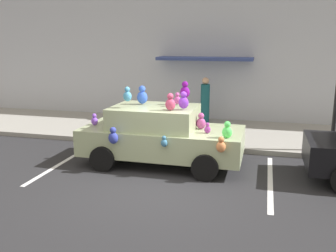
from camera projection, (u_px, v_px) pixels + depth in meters
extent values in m
plane|color=#262628|center=(159.00, 187.00, 8.37)|extent=(60.00, 60.00, 0.00)
cube|color=gray|center=(198.00, 132.00, 13.06)|extent=(24.00, 4.00, 0.15)
cube|color=#B2B7C1|center=(210.00, 41.00, 14.38)|extent=(24.00, 0.30, 6.40)
cube|color=navy|center=(205.00, 59.00, 14.02)|extent=(3.60, 1.10, 0.12)
cube|color=silver|center=(270.00, 181.00, 8.70)|extent=(0.12, 3.60, 0.01)
cube|color=silver|center=(64.00, 162.00, 10.05)|extent=(0.12, 3.60, 0.01)
cube|color=#A0AD81|center=(162.00, 140.00, 9.79)|extent=(4.20, 1.83, 0.68)
cube|color=#A0AD81|center=(154.00, 117.00, 9.70)|extent=(2.18, 1.61, 0.56)
cylinder|color=black|center=(216.00, 146.00, 10.40)|extent=(0.64, 0.22, 0.64)
cylinder|color=black|center=(205.00, 167.00, 8.67)|extent=(0.64, 0.22, 0.64)
cylinder|color=black|center=(129.00, 140.00, 11.05)|extent=(0.64, 0.22, 0.64)
cylinder|color=black|center=(103.00, 159.00, 9.32)|extent=(0.64, 0.22, 0.64)
ellipsoid|color=#2E3997|center=(113.00, 138.00, 9.01)|extent=(0.24, 0.20, 0.29)
sphere|color=#2E3997|center=(113.00, 130.00, 8.96)|extent=(0.15, 0.15, 0.15)
ellipsoid|color=#CF7943|center=(221.00, 147.00, 8.37)|extent=(0.22, 0.18, 0.25)
sphere|color=#CF7943|center=(221.00, 140.00, 8.33)|extent=(0.14, 0.14, 0.14)
ellipsoid|color=#3C318C|center=(130.00, 121.00, 9.78)|extent=(0.26, 0.21, 0.31)
sphere|color=#3C318C|center=(130.00, 114.00, 9.73)|extent=(0.16, 0.16, 0.16)
ellipsoid|color=#91348F|center=(207.00, 130.00, 9.13)|extent=(0.16, 0.13, 0.19)
sphere|color=#91348F|center=(208.00, 125.00, 9.10)|extent=(0.10, 0.10, 0.10)
ellipsoid|color=#9DB718|center=(134.00, 118.00, 10.41)|extent=(0.20, 0.16, 0.23)
sphere|color=#9DB718|center=(134.00, 112.00, 10.38)|extent=(0.13, 0.13, 0.13)
ellipsoid|color=teal|center=(164.00, 143.00, 8.73)|extent=(0.16, 0.13, 0.19)
sphere|color=teal|center=(164.00, 138.00, 8.70)|extent=(0.10, 0.10, 0.10)
ellipsoid|color=purple|center=(184.00, 103.00, 9.12)|extent=(0.25, 0.20, 0.30)
sphere|color=purple|center=(184.00, 95.00, 9.07)|extent=(0.16, 0.16, 0.16)
ellipsoid|color=#AC3759|center=(170.00, 104.00, 9.04)|extent=(0.25, 0.20, 0.29)
sphere|color=#AC3759|center=(170.00, 96.00, 8.99)|extent=(0.16, 0.16, 0.16)
ellipsoid|color=#23A7C5|center=(115.00, 126.00, 9.38)|extent=(0.20, 0.17, 0.24)
sphere|color=#23A7C5|center=(115.00, 120.00, 9.34)|extent=(0.13, 0.13, 0.13)
ellipsoid|color=#55ED61|center=(227.00, 132.00, 8.67)|extent=(0.23, 0.19, 0.28)
sphere|color=#55ED61|center=(227.00, 124.00, 8.63)|extent=(0.15, 0.15, 0.15)
ellipsoid|color=#B94790|center=(177.00, 100.00, 9.56)|extent=(0.18, 0.15, 0.21)
sphere|color=#B94790|center=(177.00, 95.00, 9.53)|extent=(0.11, 0.11, 0.11)
ellipsoid|color=#75118E|center=(185.00, 92.00, 9.80)|extent=(0.26, 0.21, 0.31)
sphere|color=#75118E|center=(185.00, 84.00, 9.75)|extent=(0.17, 0.17, 0.17)
ellipsoid|color=teal|center=(127.00, 96.00, 9.36)|extent=(0.22, 0.18, 0.26)
sphere|color=teal|center=(127.00, 89.00, 9.32)|extent=(0.14, 0.14, 0.14)
ellipsoid|color=#AA4085|center=(201.00, 123.00, 9.57)|extent=(0.25, 0.20, 0.29)
sphere|color=#AA4085|center=(201.00, 116.00, 9.52)|extent=(0.16, 0.16, 0.16)
ellipsoid|color=#894FDB|center=(95.00, 121.00, 10.01)|extent=(0.19, 0.15, 0.22)
sphere|color=#894FDB|center=(94.00, 116.00, 9.98)|extent=(0.12, 0.12, 0.12)
ellipsoid|color=#99551B|center=(119.00, 119.00, 10.01)|extent=(0.28, 0.23, 0.33)
sphere|color=#99551B|center=(119.00, 111.00, 9.96)|extent=(0.18, 0.18, 0.18)
ellipsoid|color=blue|center=(142.00, 98.00, 9.91)|extent=(0.28, 0.23, 0.34)
sphere|color=blue|center=(142.00, 89.00, 9.86)|extent=(0.18, 0.18, 0.18)
cylinder|color=black|center=(333.00, 156.00, 9.50)|extent=(0.64, 0.22, 0.64)
ellipsoid|color=brown|center=(181.00, 133.00, 11.71)|extent=(0.35, 0.29, 0.43)
sphere|color=brown|center=(181.00, 123.00, 11.64)|extent=(0.25, 0.25, 0.25)
sphere|color=brown|center=(179.00, 121.00, 11.64)|extent=(0.10, 0.10, 0.10)
sphere|color=brown|center=(184.00, 121.00, 11.60)|extent=(0.10, 0.10, 0.10)
cylinder|color=#164D53|center=(205.00, 104.00, 13.85)|extent=(0.33, 0.33, 1.49)
sphere|color=tan|center=(206.00, 81.00, 13.65)|extent=(0.26, 0.26, 0.26)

